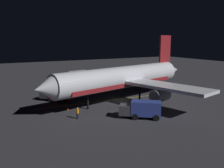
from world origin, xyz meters
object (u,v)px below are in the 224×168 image
airliner (124,78)px  ground_crew_worker (78,113)px  baggage_truck (58,94)px  catering_truck (142,110)px  traffic_cone_near_right (68,95)px  traffic_cone_near_left (68,109)px

airliner → ground_crew_worker: bearing=117.4°
baggage_truck → airliner: bearing=-118.3°
catering_truck → traffic_cone_near_right: (19.08, 4.91, -1.07)m
baggage_truck → traffic_cone_near_left: (-6.94, 0.49, -1.07)m
catering_truck → traffic_cone_near_left: size_ratio=11.03×
catering_truck → ground_crew_worker: 9.58m
traffic_cone_near_left → traffic_cone_near_right: same height
catering_truck → traffic_cone_near_left: (9.42, 8.28, -1.07)m
baggage_truck → catering_truck: bearing=-154.5°
ground_crew_worker → traffic_cone_near_left: ground_crew_worker is taller
ground_crew_worker → catering_truck: bearing=-117.2°
traffic_cone_near_right → ground_crew_worker: bearing=166.2°
airliner → traffic_cone_near_right: size_ratio=65.11×
airliner → ground_crew_worker: size_ratio=20.58×
traffic_cone_near_left → baggage_truck: bearing=-4.1°
airliner → catering_truck: bearing=163.0°
baggage_truck → ground_crew_worker: 12.02m
baggage_truck → traffic_cone_near_right: 4.11m
catering_truck → baggage_truck: bearing=25.5°
baggage_truck → traffic_cone_near_right: bearing=-46.6°
airliner → traffic_cone_near_right: airliner is taller
airliner → catering_truck: (-10.44, 3.19, -3.04)m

